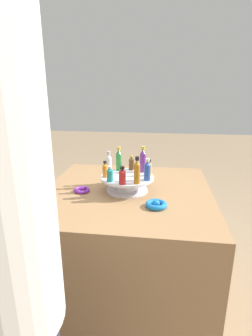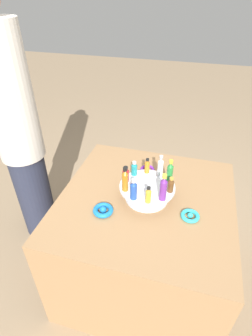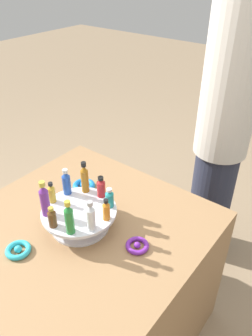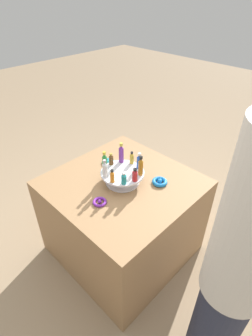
{
  "view_description": "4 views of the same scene",
  "coord_description": "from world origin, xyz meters",
  "px_view_note": "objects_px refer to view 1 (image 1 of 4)",
  "views": [
    {
      "loc": [
        0.17,
        -1.35,
        1.26
      ],
      "look_at": [
        -0.0,
        -0.02,
        0.84
      ],
      "focal_mm": 28.0,
      "sensor_mm": 36.0,
      "label": 1
    },
    {
      "loc": [
        1.05,
        0.18,
        1.66
      ],
      "look_at": [
        -0.03,
        -0.12,
        0.86
      ],
      "focal_mm": 28.0,
      "sensor_mm": 36.0,
      "label": 2
    },
    {
      "loc": [
        -0.74,
        0.65,
        1.62
      ],
      "look_at": [
        -0.05,
        -0.23,
        0.88
      ],
      "focal_mm": 35.0,
      "sensor_mm": 36.0,
      "label": 3
    },
    {
      "loc": [
        -0.98,
        -1.0,
        1.83
      ],
      "look_at": [
        -0.01,
        -0.04,
        0.84
      ],
      "focal_mm": 28.0,
      "sensor_mm": 36.0,
      "label": 4
    }
  ],
  "objects_px": {
    "bottle_red": "(122,176)",
    "bottle_brown": "(131,163)",
    "bottle_amber": "(137,171)",
    "ribbon_bow_blue": "(156,204)",
    "bottle_purple": "(143,160)",
    "bottle_green": "(119,160)",
    "bottle_teal": "(110,174)",
    "ribbon_bow_teal": "(145,176)",
    "ribbon_bow_purple": "(82,190)",
    "display_stand": "(127,182)",
    "bottle_blue": "(147,170)",
    "bottle_orange": "(105,170)",
    "bottle_clear": "(109,163)",
    "bottle_gold": "(149,168)"
  },
  "relations": [
    {
      "from": "bottle_red",
      "to": "bottle_purple",
      "type": "height_order",
      "value": "bottle_purple"
    },
    {
      "from": "bottle_orange",
      "to": "bottle_blue",
      "type": "distance_m",
      "value": 0.23
    },
    {
      "from": "display_stand",
      "to": "ribbon_bow_purple",
      "type": "distance_m",
      "value": 0.26
    },
    {
      "from": "display_stand",
      "to": "ribbon_bow_purple",
      "type": "relative_size",
      "value": 3.36
    },
    {
      "from": "bottle_amber",
      "to": "ribbon_bow_blue",
      "type": "relative_size",
      "value": 1.35
    },
    {
      "from": "bottle_teal",
      "to": "ribbon_bow_teal",
      "type": "height_order",
      "value": "bottle_teal"
    },
    {
      "from": "bottle_red",
      "to": "bottle_brown",
      "type": "height_order",
      "value": "bottle_red"
    },
    {
      "from": "display_stand",
      "to": "bottle_brown",
      "type": "relative_size",
      "value": 3.4
    },
    {
      "from": "bottle_orange",
      "to": "bottle_brown",
      "type": "bearing_deg",
      "value": 49.34
    },
    {
      "from": "bottle_teal",
      "to": "bottle_blue",
      "type": "bearing_deg",
      "value": 13.34
    },
    {
      "from": "bottle_gold",
      "to": "bottle_teal",
      "type": "bearing_deg",
      "value": -148.66
    },
    {
      "from": "ribbon_bow_teal",
      "to": "bottle_teal",
      "type": "bearing_deg",
      "value": -115.99
    },
    {
      "from": "ribbon_bow_purple",
      "to": "bottle_purple",
      "type": "bearing_deg",
      "value": 23.2
    },
    {
      "from": "bottle_purple",
      "to": "bottle_green",
      "type": "xyz_separation_m",
      "value": [
        -0.14,
        0.01,
        -0.0
      ]
    },
    {
      "from": "bottle_orange",
      "to": "ribbon_bow_teal",
      "type": "relative_size",
      "value": 0.96
    },
    {
      "from": "bottle_clear",
      "to": "ribbon_bow_teal",
      "type": "height_order",
      "value": "bottle_clear"
    },
    {
      "from": "bottle_clear",
      "to": "bottle_brown",
      "type": "xyz_separation_m",
      "value": [
        0.12,
        0.07,
        -0.02
      ]
    },
    {
      "from": "bottle_purple",
      "to": "bottle_green",
      "type": "bearing_deg",
      "value": 175.34
    },
    {
      "from": "bottle_amber",
      "to": "ribbon_bow_purple",
      "type": "relative_size",
      "value": 1.61
    },
    {
      "from": "bottle_amber",
      "to": "bottle_purple",
      "type": "height_order",
      "value": "bottle_purple"
    },
    {
      "from": "bottle_teal",
      "to": "ribbon_bow_blue",
      "type": "bearing_deg",
      "value": -21.96
    },
    {
      "from": "bottle_teal",
      "to": "ribbon_bow_purple",
      "type": "relative_size",
      "value": 0.96
    },
    {
      "from": "bottle_teal",
      "to": "bottle_brown",
      "type": "relative_size",
      "value": 0.97
    },
    {
      "from": "ribbon_bow_purple",
      "to": "ribbon_bow_teal",
      "type": "relative_size",
      "value": 0.93
    },
    {
      "from": "bottle_purple",
      "to": "bottle_green",
      "type": "height_order",
      "value": "bottle_purple"
    },
    {
      "from": "bottle_green",
      "to": "ribbon_bow_teal",
      "type": "xyz_separation_m",
      "value": [
        0.15,
        0.14,
        -0.14
      ]
    },
    {
      "from": "bottle_green",
      "to": "ribbon_bow_blue",
      "type": "relative_size",
      "value": 1.35
    },
    {
      "from": "bottle_amber",
      "to": "bottle_teal",
      "type": "bearing_deg",
      "value": 175.34
    },
    {
      "from": "ribbon_bow_purple",
      "to": "ribbon_bow_teal",
      "type": "distance_m",
      "value": 0.44
    },
    {
      "from": "bottle_green",
      "to": "ribbon_bow_blue",
      "type": "bearing_deg",
      "value": -52.13
    },
    {
      "from": "bottle_amber",
      "to": "ribbon_bow_blue",
      "type": "bearing_deg",
      "value": -40.31
    },
    {
      "from": "bottle_clear",
      "to": "bottle_teal",
      "type": "distance_m",
      "value": 0.14
    },
    {
      "from": "bottle_purple",
      "to": "ribbon_bow_blue",
      "type": "relative_size",
      "value": 1.45
    },
    {
      "from": "ribbon_bow_blue",
      "to": "bottle_brown",
      "type": "bearing_deg",
      "value": 116.58
    },
    {
      "from": "bottle_brown",
      "to": "ribbon_bow_purple",
      "type": "height_order",
      "value": "bottle_brown"
    },
    {
      "from": "bottle_teal",
      "to": "bottle_amber",
      "type": "xyz_separation_m",
      "value": [
        0.14,
        -0.01,
        0.03
      ]
    },
    {
      "from": "bottle_orange",
      "to": "bottle_blue",
      "type": "xyz_separation_m",
      "value": [
        0.23,
        -0.02,
        0.01
      ]
    },
    {
      "from": "bottle_clear",
      "to": "bottle_blue",
      "type": "distance_m",
      "value": 0.24
    },
    {
      "from": "bottle_blue",
      "to": "bottle_purple",
      "type": "relative_size",
      "value": 0.78
    },
    {
      "from": "bottle_clear",
      "to": "bottle_gold",
      "type": "bearing_deg",
      "value": -4.66
    },
    {
      "from": "bottle_gold",
      "to": "bottle_blue",
      "type": "bearing_deg",
      "value": -94.66
    },
    {
      "from": "bottle_green",
      "to": "bottle_clear",
      "type": "bearing_deg",
      "value": -130.66
    },
    {
      "from": "bottle_orange",
      "to": "bottle_red",
      "type": "height_order",
      "value": "bottle_red"
    },
    {
      "from": "display_stand",
      "to": "bottle_clear",
      "type": "bearing_deg",
      "value": 157.34
    },
    {
      "from": "bottle_gold",
      "to": "display_stand",
      "type": "bearing_deg",
      "value": -166.66
    },
    {
      "from": "bottle_blue",
      "to": "bottle_brown",
      "type": "distance_m",
      "value": 0.2
    },
    {
      "from": "bottle_orange",
      "to": "bottle_teal",
      "type": "xyz_separation_m",
      "value": [
        0.04,
        -0.06,
        -0.0
      ]
    },
    {
      "from": "bottle_clear",
      "to": "bottle_brown",
      "type": "height_order",
      "value": "bottle_clear"
    },
    {
      "from": "bottle_teal",
      "to": "bottle_brown",
      "type": "height_order",
      "value": "bottle_brown"
    },
    {
      "from": "bottle_brown",
      "to": "ribbon_bow_blue",
      "type": "bearing_deg",
      "value": -63.42
    }
  ]
}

